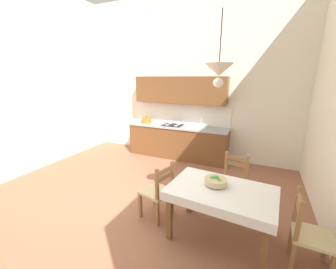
% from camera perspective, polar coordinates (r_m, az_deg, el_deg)
% --- Properties ---
extents(ground_plane, '(6.44, 6.36, 0.10)m').
position_cam_1_polar(ground_plane, '(3.98, -10.56, -19.09)').
color(ground_plane, '#935B42').
extents(wall_back, '(6.44, 0.12, 4.26)m').
position_cam_1_polar(wall_back, '(5.93, 5.16, 14.72)').
color(wall_back, silver).
rests_on(wall_back, ground_plane).
extents(wall_left, '(0.12, 6.36, 4.26)m').
position_cam_1_polar(wall_left, '(5.60, -38.37, 11.59)').
color(wall_left, silver).
rests_on(wall_left, ground_plane).
extents(kitchen_cabinetry, '(2.77, 0.63, 2.20)m').
position_cam_1_polar(kitchen_cabinetry, '(5.81, 2.65, 2.06)').
color(kitchen_cabinetry, brown).
rests_on(kitchen_cabinetry, ground_plane).
extents(dining_table, '(1.43, 0.99, 0.75)m').
position_cam_1_polar(dining_table, '(3.01, 14.10, -16.31)').
color(dining_table, brown).
rests_on(dining_table, ground_plane).
extents(dining_chair_kitchen_side, '(0.48, 0.48, 0.93)m').
position_cam_1_polar(dining_chair_kitchen_side, '(3.83, 17.11, -12.43)').
color(dining_chair_kitchen_side, '#D1BC89').
rests_on(dining_chair_kitchen_side, ground_plane).
extents(dining_chair_tv_side, '(0.51, 0.51, 0.93)m').
position_cam_1_polar(dining_chair_tv_side, '(3.42, -2.71, -15.20)').
color(dining_chair_tv_side, '#D1BC89').
rests_on(dining_chair_tv_side, ground_plane).
extents(dining_chair_window_side, '(0.44, 0.44, 0.93)m').
position_cam_1_polar(dining_chair_window_side, '(3.11, 33.74, -21.54)').
color(dining_chair_window_side, '#D1BC89').
rests_on(dining_chair_window_side, ground_plane).
extents(fruit_bowl, '(0.30, 0.30, 0.12)m').
position_cam_1_polar(fruit_bowl, '(3.00, 12.74, -12.19)').
color(fruit_bowl, tan).
rests_on(fruit_bowl, dining_table).
extents(pendant_lamp, '(0.32, 0.32, 0.81)m').
position_cam_1_polar(pendant_lamp, '(2.49, 13.61, 16.44)').
color(pendant_lamp, black).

